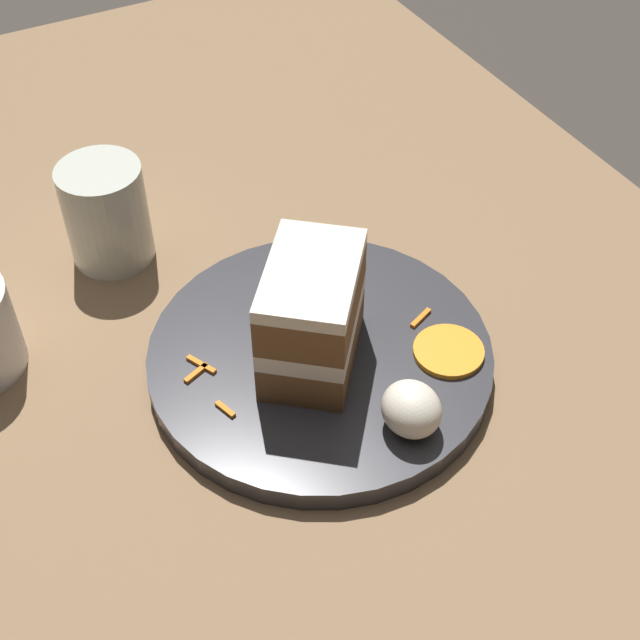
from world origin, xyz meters
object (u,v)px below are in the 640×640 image
(plate, at_px, (320,357))
(cream_dollop, at_px, (411,409))
(drinking_glass, at_px, (108,219))
(orange_garnish, at_px, (449,351))
(cake_slice, at_px, (312,315))

(plate, relative_size, cream_dollop, 5.79)
(cream_dollop, xyz_separation_m, drinking_glass, (0.30, 0.12, 0.00))
(orange_garnish, xyz_separation_m, drinking_glass, (0.25, 0.18, 0.02))
(orange_garnish, height_order, drinking_glass, drinking_glass)
(orange_garnish, bearing_deg, cake_slice, 64.59)
(plate, distance_m, cake_slice, 0.06)
(plate, distance_m, cream_dollop, 0.10)
(orange_garnish, bearing_deg, cream_dollop, 125.54)
(plate, relative_size, cake_slice, 2.27)
(cake_slice, height_order, orange_garnish, cake_slice)
(cake_slice, xyz_separation_m, drinking_glass, (0.21, 0.09, -0.02))
(cake_slice, xyz_separation_m, cream_dollop, (-0.09, -0.03, -0.03))
(drinking_glass, bearing_deg, cake_slice, -156.63)
(cake_slice, bearing_deg, drinking_glass, -28.20)
(plate, height_order, drinking_glass, drinking_glass)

